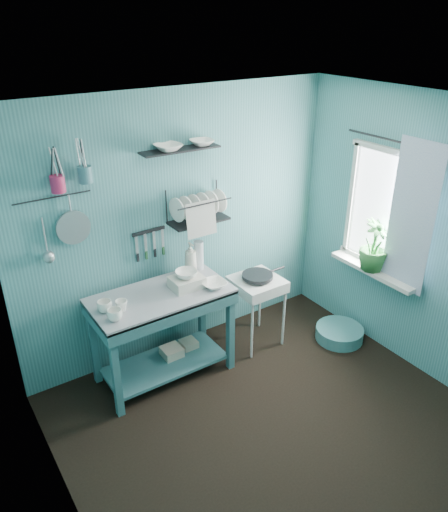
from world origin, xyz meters
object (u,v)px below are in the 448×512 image
utensil_cup_magenta (58,184)px  storage_tin_large (172,357)px  work_counter (163,335)px  storage_tin_small (189,349)px  wash_tub (187,282)px  mug_right (105,307)px  frying_pan (257,276)px  mug_mid (122,306)px  mug_left (115,315)px  utensil_cup_teal (85,174)px  colander (73,228)px  hotplate_stand (256,311)px  soap_bottle (191,258)px  dish_rack (198,205)px  potted_plant (374,246)px  floor_basin (339,333)px  water_bottle (199,255)px

utensil_cup_magenta → storage_tin_large: (0.74, -0.26, -1.77)m
work_counter → storage_tin_small: 0.45m
wash_tub → mug_right: bearing=178.5°
frying_pan → mug_right: bearing=178.1°
mug_mid → mug_left: bearing=-135.0°
mug_left → wash_tub: bearing=10.9°
utensil_cup_teal → colander: size_ratio=0.46×
mug_left → mug_mid: 0.14m
hotplate_stand → frying_pan: (0.00, 0.00, 0.40)m
utensil_cup_magenta → utensil_cup_teal: size_ratio=1.00×
soap_bottle → utensil_cup_teal: utensil_cup_teal is taller
dish_rack → utensil_cup_magenta: size_ratio=4.23×
soap_bottle → potted_plant: 1.72m
soap_bottle → utensil_cup_teal: 1.24m
frying_pan → floor_basin: 1.11m
utensil_cup_magenta → colander: bearing=21.2°
wash_tub → storage_tin_large: wash_tub is taller
floor_basin → storage_tin_small: bearing=158.1°
hotplate_stand → storage_tin_small: 0.77m
work_counter → mug_left: size_ratio=9.89×
mug_mid → dish_rack: 1.14m
utensil_cup_magenta → soap_bottle: bearing=-6.1°
hotplate_stand → colander: size_ratio=2.58×
work_counter → mug_right: 0.69m
mug_right → work_counter: bearing=0.0°
colander → dish_rack: bearing=-4.1°
frying_pan → hotplate_stand: bearing=0.0°
dish_rack → storage_tin_small: size_ratio=2.75×
soap_bottle → utensil_cup_magenta: size_ratio=2.30×
mug_right → colander: 0.68m
colander → potted_plant: bearing=-21.8°
mug_mid → storage_tin_small: (0.68, 0.14, -0.81)m
potted_plant → storage_tin_small: bearing=155.7°
work_counter → wash_tub: 0.54m
mug_mid → potted_plant: (2.29, -0.59, 0.17)m
frying_pan → floor_basin: bearing=-31.4°
mug_mid → colander: size_ratio=0.36×
hotplate_stand → mug_left: bearing=-176.5°
dish_rack → utensil_cup_teal: size_ratio=4.23×
utensil_cup_teal → storage_tin_small: size_ratio=0.65×
mug_mid → wash_tub: size_ratio=0.36×
soap_bottle → storage_tin_small: (-0.12, -0.12, -0.91)m
floor_basin → mug_left: bearing=171.2°
mug_right → water_bottle: size_ratio=0.44×
colander → storage_tin_small: 1.66m
soap_bottle → utensil_cup_magenta: (-1.06, 0.11, 0.87)m
dish_rack → storage_tin_large: 1.46m
mug_right → storage_tin_large: bearing=4.8°
mug_left → mug_mid: size_ratio=1.23×
colander → floor_basin: colander is taller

